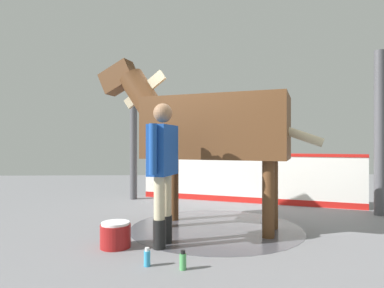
% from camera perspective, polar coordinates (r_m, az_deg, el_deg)
% --- Properties ---
extents(ground_plane, '(16.00, 16.00, 0.02)m').
position_cam_1_polar(ground_plane, '(5.11, 5.60, -14.02)').
color(ground_plane, gray).
extents(wet_patch, '(2.51, 2.51, 0.00)m').
position_cam_1_polar(wet_patch, '(4.97, 4.20, -14.30)').
color(wet_patch, '#4C4C54').
rests_on(wet_patch, ground).
extents(barrier_wall, '(1.82, 4.33, 1.04)m').
position_cam_1_polar(barrier_wall, '(7.00, 9.15, -6.15)').
color(barrier_wall, white).
rests_on(barrier_wall, ground).
extents(roof_post_near, '(0.16, 0.16, 2.84)m').
position_cam_1_polar(roof_post_near, '(7.42, -10.13, 1.50)').
color(roof_post_near, '#4C4C51').
rests_on(roof_post_near, ground).
extents(roof_post_far, '(0.16, 0.16, 2.84)m').
position_cam_1_polar(roof_post_far, '(6.51, 29.76, 1.70)').
color(roof_post_far, '#4C4C51').
rests_on(roof_post_far, ground).
extents(horse, '(1.67, 3.27, 2.59)m').
position_cam_1_polar(horse, '(4.86, 2.73, 2.89)').
color(horse, brown).
rests_on(horse, ground).
extents(handler, '(0.66, 0.37, 1.72)m').
position_cam_1_polar(handler, '(3.98, -5.09, -3.33)').
color(handler, black).
rests_on(handler, ground).
extents(wash_bucket, '(0.36, 0.36, 0.30)m').
position_cam_1_polar(wash_bucket, '(4.15, -13.17, -15.12)').
color(wash_bucket, maroon).
rests_on(wash_bucket, ground).
extents(bottle_shampoo, '(0.07, 0.07, 0.19)m').
position_cam_1_polar(bottle_shampoo, '(3.52, -7.81, -18.99)').
color(bottle_shampoo, '#3399CC').
rests_on(bottle_shampoo, ground).
extents(bottle_spray, '(0.07, 0.07, 0.19)m').
position_cam_1_polar(bottle_spray, '(3.40, -1.59, -19.63)').
color(bottle_spray, '#4CA559').
rests_on(bottle_spray, ground).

